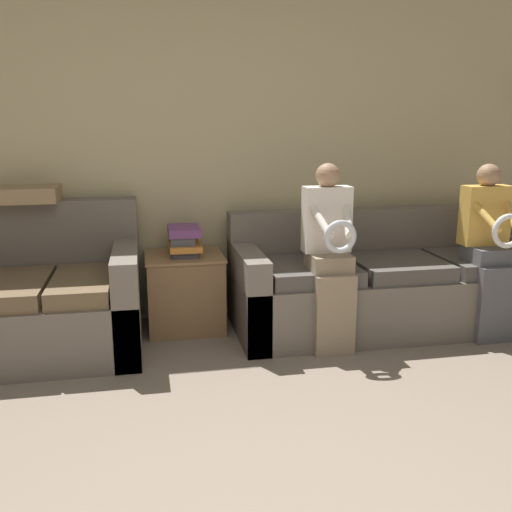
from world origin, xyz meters
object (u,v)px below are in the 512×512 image
couch_main (388,284)px  child_right_seated (490,246)px  child_left_seated (330,251)px  book_stack (184,241)px  side_shelf (185,291)px  throw_pillow (25,193)px  couch_side (24,302)px

couch_main → child_right_seated: child_right_seated is taller
child_left_seated → book_stack: size_ratio=3.53×
child_right_seated → side_shelf: bearing=164.7°
child_left_seated → book_stack: child_left_seated is taller
couch_main → book_stack: 1.52m
couch_main → child_right_seated: (0.57, -0.35, 0.34)m
child_left_seated → side_shelf: bearing=148.4°
throw_pillow → couch_side: bearing=-90.5°
child_left_seated → side_shelf: child_left_seated is taller
child_left_seated → couch_side: bearing=169.6°
couch_side → book_stack: size_ratio=4.32×
child_right_seated → book_stack: size_ratio=3.47×
couch_side → couch_main: bearing=-0.3°
child_right_seated → throw_pillow: bearing=167.1°
throw_pillow → child_right_seated: bearing=-12.9°
couch_main → child_right_seated: bearing=-31.5°
side_shelf → book_stack: book_stack is taller
couch_main → throw_pillow: throw_pillow is taller
couch_main → side_shelf: (-1.47, 0.21, -0.02)m
side_shelf → child_right_seated: bearing=-15.3°
couch_main → side_shelf: couch_main is taller
couch_side → throw_pillow: size_ratio=3.24×
couch_side → book_stack: bearing=10.6°
side_shelf → throw_pillow: size_ratio=1.21×
child_left_seated → child_right_seated: size_ratio=1.02×
side_shelf → couch_main: bearing=-8.0°
couch_side → child_left_seated: (1.96, -0.36, 0.34)m
book_stack → child_left_seated: bearing=-31.9°
child_right_seated → side_shelf: (-2.04, 0.56, -0.36)m
couch_main → couch_side: couch_side is taller
child_right_seated → side_shelf: 2.15m
child_right_seated → book_stack: 2.12m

